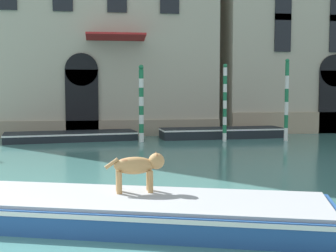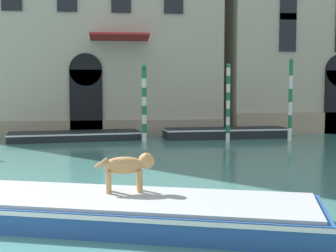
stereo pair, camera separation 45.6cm
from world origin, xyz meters
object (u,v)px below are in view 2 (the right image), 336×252
at_px(dog_on_deck, 128,166).
at_px(mooring_pole_0, 228,102).
at_px(boat_foreground, 98,208).
at_px(mooring_pole_3, 144,103).
at_px(boat_moored_near_palazzo, 75,136).
at_px(mooring_pole_2, 290,100).
at_px(boat_moored_far, 225,133).

bearing_deg(dog_on_deck, mooring_pole_0, 66.49).
height_order(boat_foreground, mooring_pole_3, mooring_pole_3).
bearing_deg(dog_on_deck, boat_moored_near_palazzo, 97.77).
relative_size(mooring_pole_2, mooring_pole_3, 1.08).
bearing_deg(mooring_pole_0, boat_moored_near_palazzo, 169.93).
relative_size(dog_on_deck, boat_moored_near_palazzo, 0.18).
xyz_separation_m(boat_foreground, boat_moored_near_palazzo, (-1.57, 14.27, -0.06)).
height_order(dog_on_deck, mooring_pole_0, mooring_pole_0).
xyz_separation_m(boat_moored_far, mooring_pole_3, (-4.26, -1.12, 1.58)).
relative_size(mooring_pole_0, mooring_pole_2, 0.94).
bearing_deg(boat_foreground, dog_on_deck, 43.05).
distance_m(mooring_pole_2, mooring_pole_3, 7.04).
bearing_deg(mooring_pole_2, boat_moored_near_palazzo, 170.88).
relative_size(dog_on_deck, mooring_pole_0, 0.32).
bearing_deg(mooring_pole_2, mooring_pole_3, 174.90).
height_order(boat_moored_far, mooring_pole_3, mooring_pole_3).
bearing_deg(boat_moored_far, mooring_pole_2, -35.36).
relative_size(boat_foreground, mooring_pole_2, 2.22).
distance_m(boat_foreground, mooring_pole_0, 14.30).
bearing_deg(mooring_pole_3, dog_on_deck, -95.33).
xyz_separation_m(boat_foreground, mooring_pole_0, (5.84, 12.96, 1.60)).
distance_m(boat_foreground, mooring_pole_3, 13.45).
distance_m(boat_foreground, dog_on_deck, 1.02).
bearing_deg(mooring_pole_2, dog_on_deck, -123.72).
xyz_separation_m(boat_foreground, mooring_pole_3, (1.81, 13.23, 1.57)).
height_order(boat_foreground, boat_moored_far, boat_foreground).
bearing_deg(boat_foreground, mooring_pole_0, 83.45).
height_order(boat_foreground, mooring_pole_0, mooring_pole_0).
height_order(boat_moored_near_palazzo, boat_moored_far, boat_moored_far).
height_order(boat_foreground, dog_on_deck, dog_on_deck).
bearing_deg(boat_moored_far, dog_on_deck, -114.23).
bearing_deg(boat_moored_far, boat_moored_near_palazzo, 177.60).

